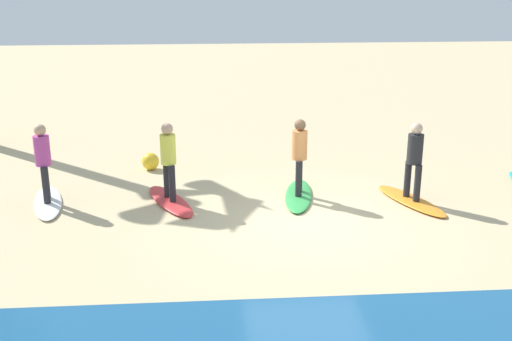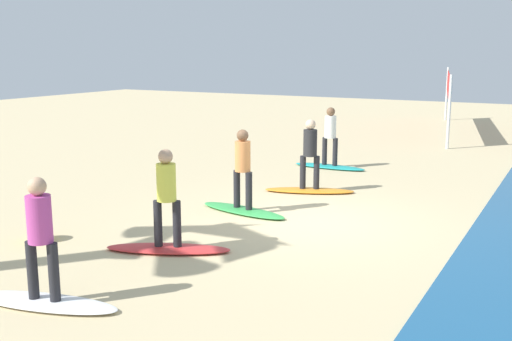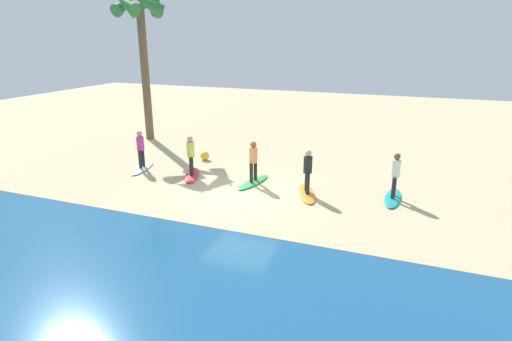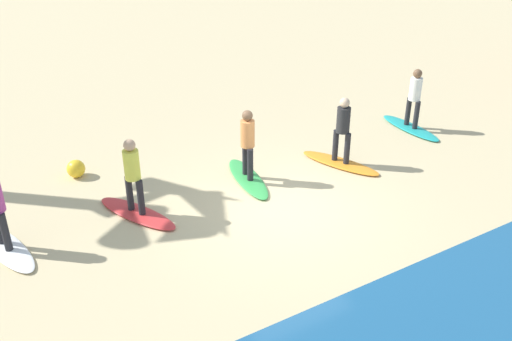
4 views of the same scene
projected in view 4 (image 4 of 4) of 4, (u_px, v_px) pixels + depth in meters
ground_plane at (281, 206)px, 12.15m from camera, size 60.00×60.00×0.00m
surfboard_teal at (410, 128)px, 15.77m from camera, size 0.60×2.11×0.09m
surfer_teal at (415, 94)px, 15.31m from camera, size 0.32×0.46×1.64m
surfboard_orange at (340, 163)px, 13.86m from camera, size 1.29×2.16×0.09m
surfer_orange at (343, 126)px, 13.40m from camera, size 0.32×0.44×1.64m
surfboard_green at (248, 178)px, 13.16m from camera, size 0.91×2.16×0.09m
surfer_green at (248, 139)px, 12.70m from camera, size 0.32×0.46×1.64m
surfboard_red at (137, 213)px, 11.81m from camera, size 1.36×2.15×0.09m
surfer_red at (132, 171)px, 11.35m from camera, size 0.32×0.43×1.64m
surfboard_white at (6, 248)px, 10.72m from camera, size 1.02×2.17×0.09m
beach_ball at (76, 169)px, 13.23m from camera, size 0.43×0.43×0.43m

